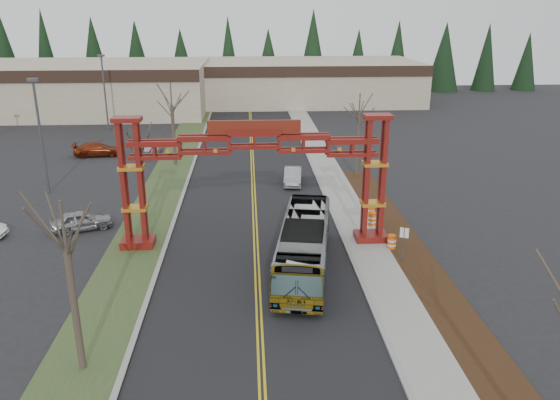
{
  "coord_description": "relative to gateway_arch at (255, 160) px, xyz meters",
  "views": [
    {
      "loc": [
        -0.39,
        -16.56,
        15.23
      ],
      "look_at": [
        1.52,
        15.56,
        4.02
      ],
      "focal_mm": 35.0,
      "sensor_mm": 36.0,
      "label": 1
    }
  ],
  "objects": [
    {
      "name": "silver_sedan",
      "position": [
        3.67,
        13.65,
        -5.25
      ],
      "size": [
        2.01,
        4.59,
        1.47
      ],
      "primitive_type": "imported",
      "rotation": [
        0.0,
        0.0,
        -0.1
      ],
      "color": "#A5A8AD",
      "rests_on": "ground"
    },
    {
      "name": "bare_tree_median_near",
      "position": [
        -8.0,
        -13.43,
        -0.11
      ],
      "size": [
        3.18,
        3.18,
        8.01
      ],
      "color": "#382D26",
      "rests_on": "ground"
    },
    {
      "name": "street_sign",
      "position": [
        9.25,
        -3.58,
        -4.25
      ],
      "size": [
        0.52,
        0.27,
        2.41
      ],
      "color": "#3F3F44",
      "rests_on": "ground"
    },
    {
      "name": "light_pole_far",
      "position": [
        -19.05,
        38.79,
        -0.26
      ],
      "size": [
        0.86,
        0.43,
        9.89
      ],
      "color": "#3F3F44",
      "rests_on": "ground"
    },
    {
      "name": "curb_right",
      "position": [
        6.15,
        7.0,
        -5.91
      ],
      "size": [
        0.3,
        110.0,
        0.15
      ],
      "primitive_type": "cube",
      "color": "gray",
      "rests_on": "ground"
    },
    {
      "name": "parked_car_far_a",
      "position": [
        -11.0,
        25.22,
        -5.29
      ],
      "size": [
        1.7,
        4.28,
        1.39
      ],
      "primitive_type": "imported",
      "rotation": [
        0.0,
        0.0,
        3.2
      ],
      "color": "gray",
      "rests_on": "ground"
    },
    {
      "name": "transit_bus",
      "position": [
        2.9,
        -4.14,
        -4.33
      ],
      "size": [
        4.71,
        12.13,
        3.3
      ],
      "primitive_type": "imported",
      "rotation": [
        0.0,
        0.0,
        -0.17
      ],
      "color": "#9CA0A4",
      "rests_on": "ground"
    },
    {
      "name": "grass_median",
      "position": [
        -8.0,
        7.0,
        -5.94
      ],
      "size": [
        4.0,
        110.0,
        0.08
      ],
      "primitive_type": "cube",
      "color": "#344422",
      "rests_on": "ground"
    },
    {
      "name": "bare_tree_median_mid",
      "position": [
        -8.0,
        2.94,
        0.01
      ],
      "size": [
        3.1,
        3.1,
        8.09
      ],
      "color": "#382D26",
      "rests_on": "ground"
    },
    {
      "name": "conifer_treeline",
      "position": [
        0.25,
        74.0,
        0.5
      ],
      "size": [
        116.1,
        5.6,
        13.0
      ],
      "color": "black",
      "rests_on": "ground"
    },
    {
      "name": "retail_building_east",
      "position": [
        10.0,
        61.95,
        -2.47
      ],
      "size": [
        38.0,
        20.3,
        7.0
      ],
      "color": "tan",
      "rests_on": "ground"
    },
    {
      "name": "barrel_north",
      "position": [
        9.01,
        4.46,
        -5.5
      ],
      "size": [
        0.52,
        0.52,
        0.97
      ],
      "color": "#F95E0D",
      "rests_on": "ground"
    },
    {
      "name": "sidewalk_right",
      "position": [
        7.6,
        7.0,
        -5.91
      ],
      "size": [
        2.6,
        110.0,
        0.14
      ],
      "primitive_type": "cube",
      "color": "gray",
      "rests_on": "ground"
    },
    {
      "name": "barrel_south",
      "position": [
        9.07,
        -1.52,
        -5.45
      ],
      "size": [
        0.57,
        0.57,
        1.06
      ],
      "color": "#F95E0D",
      "rests_on": "ground"
    },
    {
      "name": "road",
      "position": [
        -0.0,
        7.0,
        -5.97
      ],
      "size": [
        12.0,
        110.0,
        0.02
      ],
      "primitive_type": "cube",
      "color": "black",
      "rests_on": "ground"
    },
    {
      "name": "parked_car_mid_a",
      "position": [
        -17.0,
        25.16,
        -5.24
      ],
      "size": [
        5.35,
        2.68,
        1.49
      ],
      "primitive_type": "imported",
      "rotation": [
        0.0,
        0.0,
        1.69
      ],
      "color": "maroon",
      "rests_on": "ground"
    },
    {
      "name": "retail_building_west",
      "position": [
        -30.0,
        53.96,
        -2.22
      ],
      "size": [
        46.0,
        22.3,
        7.5
      ],
      "color": "tan",
      "rests_on": "ground"
    },
    {
      "name": "lane_line_right",
      "position": [
        0.12,
        7.0,
        -5.96
      ],
      "size": [
        0.12,
        100.0,
        0.01
      ],
      "primitive_type": "cube",
      "color": "gold",
      "rests_on": "road"
    },
    {
      "name": "bare_tree_right_far",
      "position": [
        10.0,
        15.55,
        -0.05
      ],
      "size": [
        3.13,
        3.13,
        8.04
      ],
      "color": "#382D26",
      "rests_on": "ground"
    },
    {
      "name": "parked_car_near_a",
      "position": [
        -12.68,
        3.34,
        -5.24
      ],
      "size": [
        4.67,
        3.2,
        1.48
      ],
      "primitive_type": "imported",
      "rotation": [
        0.0,
        0.0,
        1.94
      ],
      "color": "#93959A",
      "rests_on": "ground"
    },
    {
      "name": "bare_tree_median_far",
      "position": [
        -8.0,
        20.83,
        0.2
      ],
      "size": [
        3.5,
        3.5,
        8.53
      ],
      "color": "#382D26",
      "rests_on": "ground"
    },
    {
      "name": "light_pole_near",
      "position": [
        -18.09,
        12.36,
        -0.23
      ],
      "size": [
        0.86,
        0.43,
        9.95
      ],
      "color": "#3F3F44",
      "rests_on": "ground"
    },
    {
      "name": "barrel_mid",
      "position": [
        8.7,
        2.77,
        -5.44
      ],
      "size": [
        0.59,
        0.59,
        1.09
      ],
      "color": "#F95E0D",
      "rests_on": "ground"
    },
    {
      "name": "landscape_strip",
      "position": [
        10.2,
        -8.0,
        -5.92
      ],
      "size": [
        2.6,
        50.0,
        0.12
      ],
      "primitive_type": "cube",
      "color": "#311C10",
      "rests_on": "ground"
    },
    {
      "name": "gateway_arch",
      "position": [
        0.0,
        0.0,
        0.0
      ],
      "size": [
        18.2,
        1.6,
        8.9
      ],
      "color": "#64120D",
      "rests_on": "ground"
    },
    {
      "name": "lane_line_left",
      "position": [
        -0.12,
        7.0,
        -5.96
      ],
      "size": [
        0.12,
        100.0,
        0.01
      ],
      "primitive_type": "cube",
      "color": "gold",
      "rests_on": "road"
    },
    {
      "name": "curb_left",
      "position": [
        -6.15,
        7.0,
        -5.91
      ],
      "size": [
        0.3,
        110.0,
        0.15
      ],
      "primitive_type": "cube",
      "color": "gray",
      "rests_on": "ground"
    }
  ]
}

